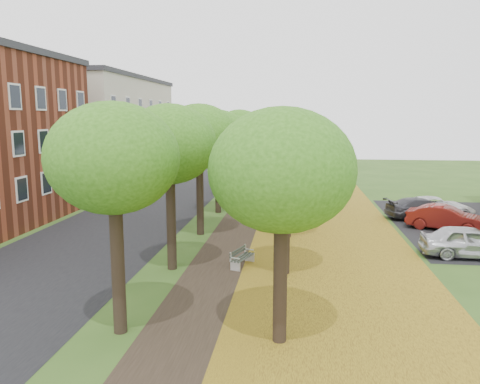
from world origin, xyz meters
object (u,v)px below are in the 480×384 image
(car_grey, at_px, (421,208))
(car_white, at_px, (436,207))
(bench, at_px, (242,257))
(car_red, at_px, (446,218))
(car_silver, at_px, (470,242))

(car_grey, distance_m, car_white, 1.20)
(car_grey, bearing_deg, bench, 123.04)
(car_red, distance_m, car_grey, 3.04)
(bench, height_order, car_grey, car_grey)
(car_white, bearing_deg, bench, 132.38)
(car_grey, relative_size, car_white, 0.95)
(bench, xyz_separation_m, car_white, (11.33, 11.51, 0.27))
(bench, relative_size, car_red, 0.39)
(car_silver, bearing_deg, car_grey, 2.23)
(car_grey, bearing_deg, car_red, 177.50)
(bench, height_order, car_silver, car_silver)
(bench, xyz_separation_m, car_red, (10.87, 7.93, 0.31))
(car_silver, relative_size, car_grey, 0.95)
(bench, distance_m, car_silver, 10.63)
(car_grey, bearing_deg, car_white, -73.76)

